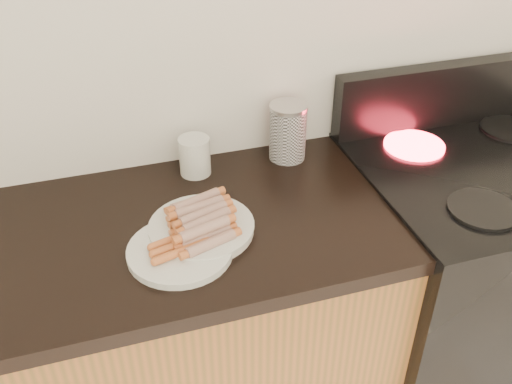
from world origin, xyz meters
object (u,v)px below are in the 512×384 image
object	(u,v)px
stove	(464,283)
mug	(195,156)
canister	(288,132)
main_plate	(202,229)
side_plate	(180,251)

from	to	relation	value
stove	mug	world-z (taller)	mug
mug	canister	bearing A→B (deg)	0.80
main_plate	side_plate	distance (m)	0.09
canister	mug	bearing A→B (deg)	-179.20
side_plate	canister	distance (m)	0.52
side_plate	stove	bearing A→B (deg)	5.61
main_plate	canister	world-z (taller)	canister
stove	main_plate	distance (m)	0.98
canister	mug	size ratio (longest dim) A/B	1.55
main_plate	side_plate	xyz separation A→B (m)	(-0.07, -0.07, 0.00)
stove	side_plate	world-z (taller)	side_plate
stove	canister	world-z (taller)	canister
stove	canister	distance (m)	0.80
stove	side_plate	distance (m)	1.04
side_plate	canister	bearing A→B (deg)	41.13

